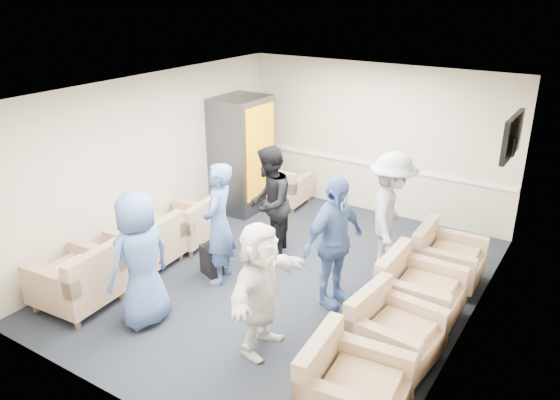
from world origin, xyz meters
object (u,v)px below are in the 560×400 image
Objects in this scene: armchair_left_mid at (149,244)px; person_front_left at (140,260)px; person_front_right at (261,289)px; person_back_right at (391,215)px; person_mid_left at (219,224)px; person_back_left at (269,203)px; armchair_right_midnear at (391,334)px; armchair_right_far at (444,260)px; person_mid_right at (334,242)px; armchair_left_near at (80,281)px; armchair_right_near at (349,390)px; vending_machine at (242,154)px; armchair_left_far at (187,226)px; armchair_corner at (284,189)px; armchair_right_midfar at (415,293)px.

armchair_left_mid is 1.57m from person_front_left.
person_back_right is at bearing -16.46° from person_front_right.
person_mid_left is 0.99× the size of person_back_left.
person_back_right is at bearing 109.26° from person_mid_left.
person_mid_left is at bearing 50.08° from person_front_right.
armchair_right_midnear is 1.53m from person_front_right.
person_back_left is at bearing 102.74° from armchair_right_far.
person_mid_right is (1.61, 0.32, 0.01)m from person_mid_left.
armchair_left_near is at bearing 98.09° from person_front_right.
armchair_right_near is 3.12m from person_back_right.
armchair_right_midnear is at bearing 178.77° from armchair_right_far.
armchair_right_near reaches higher than armchair_right_midnear.
person_back_left is at bearing -42.03° from vending_machine.
armchair_right_near is at bearing 178.26° from person_back_right.
person_mid_left is at bearing -30.87° from person_back_left.
person_back_left is at bearing 40.57° from armchair_right_near.
armchair_left_far is 1.06× the size of armchair_corner.
person_mid_left is at bearing 140.40° from armchair_left_near.
armchair_left_mid is at bearing 116.60° from person_mid_right.
person_mid_right reaches higher than armchair_corner.
armchair_right_midfar is at bearing 142.45° from armchair_corner.
armchair_right_far is 0.51× the size of person_mid_left.
person_front_right is (-0.54, -2.46, -0.12)m from person_back_right.
armchair_right_midfar is (-0.06, 2.03, 0.00)m from armchair_right_near.
armchair_corner is (-3.43, 1.22, -0.02)m from armchair_right_far.
armchair_right_near is at bearing 24.59° from person_back_left.
person_back_right reaches higher than armchair_left_mid.
armchair_right_midfar is 1.11m from armchair_right_far.
vending_machine is 3.36m from person_back_right.
armchair_corner is 0.41× the size of vending_machine.
armchair_left_mid is 0.53× the size of person_mid_left.
person_front_right is at bearing 50.10° from armchair_left_far.
armchair_left_mid is at bearing 92.68° from armchair_right_midnear.
armchair_right_far is 4.14m from vending_machine.
person_mid_right reaches higher than armchair_left_mid.
person_back_left is (-2.49, 0.45, 0.51)m from armchair_right_midfar.
vending_machine reaches higher than person_back_right.
armchair_left_far is 1.49m from person_back_left.
armchair_left_far is 4.40m from armchair_right_near.
armchair_corner is at bearing 45.33° from person_back_right.
armchair_right_midnear is 2.12m from person_back_right.
person_front_left is 2.41m from person_mid_right.
person_front_left is (-2.88, 0.16, 0.50)m from armchair_right_near.
armchair_right_near reaches higher than armchair_left_mid.
vending_machine is 2.03m from person_back_left.
armchair_right_far is at bearing 83.37° from person_back_left.
person_back_left is at bearing 151.89° from person_mid_left.
person_front_right reaches higher than armchair_right_midfar.
armchair_left_near is at bearing 111.69° from armchair_right_midnear.
person_mid_left reaches higher than person_front_right.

